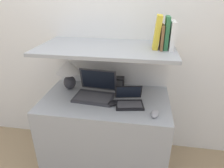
{
  "coord_description": "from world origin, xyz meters",
  "views": [
    {
      "loc": [
        0.31,
        -1.2,
        1.66
      ],
      "look_at": [
        0.06,
        0.33,
        0.92
      ],
      "focal_mm": 32.0,
      "sensor_mm": 36.0,
      "label": 1
    }
  ],
  "objects": [
    {
      "name": "laptop_large",
      "position": [
        -0.1,
        0.36,
        0.82
      ],
      "size": [
        0.37,
        0.31,
        0.23
      ],
      "color": "#333338",
      "rests_on": "desk"
    },
    {
      "name": "desk",
      "position": [
        0.0,
        0.33,
        0.39
      ],
      "size": [
        1.13,
        0.66,
        0.77
      ],
      "color": "#999EA3",
      "rests_on": "ground_plane"
    },
    {
      "name": "computer_mouse",
      "position": [
        0.08,
        0.24,
        0.79
      ],
      "size": [
        0.11,
        0.13,
        0.04
      ],
      "color": "black",
      "rests_on": "desk"
    },
    {
      "name": "book_white",
      "position": [
        0.52,
        0.41,
        1.34
      ],
      "size": [
        0.04,
        0.17,
        0.22
      ],
      "color": "silver",
      "rests_on": "shelf"
    },
    {
      "name": "laptop_small",
      "position": [
        0.22,
        0.27,
        0.8
      ],
      "size": [
        0.26,
        0.23,
        0.15
      ],
      "color": "black",
      "rests_on": "desk"
    },
    {
      "name": "router_box",
      "position": [
        0.09,
        0.6,
        0.82
      ],
      "size": [
        0.1,
        0.09,
        0.1
      ],
      "color": "black",
      "rests_on": "desk"
    },
    {
      "name": "book_brown",
      "position": [
        0.44,
        0.41,
        1.32
      ],
      "size": [
        0.02,
        0.17,
        0.19
      ],
      "color": "brown",
      "rests_on": "shelf"
    },
    {
      "name": "back_riser",
      "position": [
        0.0,
        0.68,
        0.6
      ],
      "size": [
        1.13,
        0.04,
        1.2
      ],
      "color": "white",
      "rests_on": "ground_plane"
    },
    {
      "name": "book_green",
      "position": [
        0.48,
        0.41,
        1.35
      ],
      "size": [
        0.03,
        0.13,
        0.25
      ],
      "color": "#2D7042",
      "rests_on": "shelf"
    },
    {
      "name": "book_yellow",
      "position": [
        0.41,
        0.41,
        1.36
      ],
      "size": [
        0.06,
        0.12,
        0.26
      ],
      "color": "gold",
      "rests_on": "shelf"
    },
    {
      "name": "second_mouse",
      "position": [
        0.43,
        0.13,
        0.79
      ],
      "size": [
        0.08,
        0.12,
        0.04
      ],
      "color": "#99999E",
      "rests_on": "desk"
    },
    {
      "name": "shelf",
      "position": [
        0.0,
        0.41,
        1.22
      ],
      "size": [
        1.13,
        0.6,
        0.03
      ],
      "color": "#999EA3",
      "rests_on": "back_riser"
    },
    {
      "name": "wall_back",
      "position": [
        0.0,
        0.73,
        1.2
      ],
      "size": [
        6.0,
        0.05,
        2.4
      ],
      "color": "white",
      "rests_on": "ground_plane"
    },
    {
      "name": "table_lamp",
      "position": [
        -0.38,
        0.48,
        0.97
      ],
      "size": [
        0.23,
        0.23,
        0.29
      ],
      "color": "#2D2D33",
      "rests_on": "desk"
    }
  ]
}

